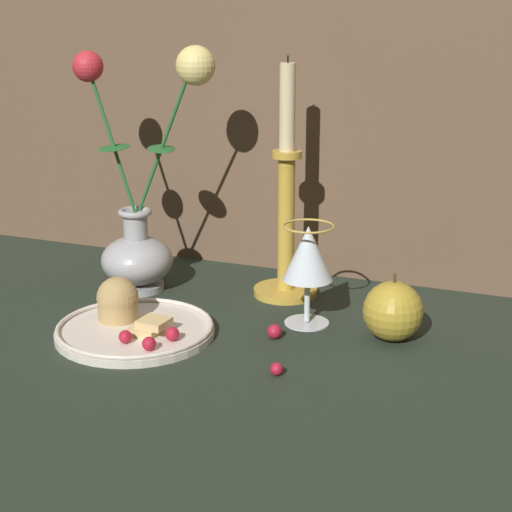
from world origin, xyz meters
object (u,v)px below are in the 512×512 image
(wine_glass, at_px, (308,257))
(candlestick, at_px, (286,218))
(plate_with_pastries, at_px, (131,322))
(apple_beside_vase, at_px, (393,311))
(vase, at_px, (141,219))

(wine_glass, bearing_deg, candlestick, 124.02)
(plate_with_pastries, relative_size, candlestick, 0.60)
(plate_with_pastries, distance_m, apple_beside_vase, 0.35)
(wine_glass, relative_size, candlestick, 0.40)
(wine_glass, relative_size, apple_beside_vase, 1.54)
(wine_glass, xyz_separation_m, candlestick, (-0.07, 0.10, 0.02))
(wine_glass, distance_m, candlestick, 0.12)
(vase, bearing_deg, apple_beside_vase, -7.44)
(vase, bearing_deg, wine_glass, -8.26)
(plate_with_pastries, relative_size, apple_beside_vase, 2.31)
(apple_beside_vase, bearing_deg, plate_with_pastries, -161.77)
(candlestick, bearing_deg, wine_glass, -55.98)
(wine_glass, bearing_deg, apple_beside_vase, -5.57)
(wine_glass, bearing_deg, vase, 171.74)
(vase, height_order, plate_with_pastries, vase)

